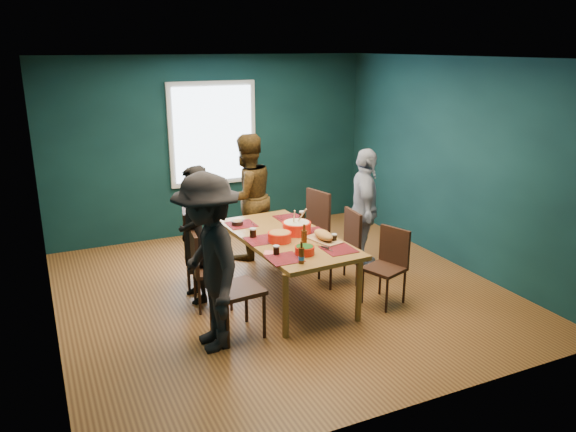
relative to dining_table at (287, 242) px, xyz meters
name	(u,v)px	position (x,y,z in m)	size (l,w,h in m)	color
room	(271,175)	(-0.02, 0.41, 0.70)	(5.01, 5.01, 2.71)	#975F2B
dining_table	(287,242)	(0.00, 0.00, 0.00)	(1.08, 1.99, 0.74)	olive
chair_left_far	(195,242)	(-0.88, 0.72, -0.10)	(0.53, 0.53, 0.97)	#311B10
chair_left_mid	(204,264)	(-0.96, 0.11, -0.14)	(0.45, 0.45, 0.90)	#311B10
chair_left_near	(227,282)	(-0.94, -0.65, -0.07)	(0.51, 0.51, 1.03)	#311B10
chair_right_far	(312,222)	(0.74, 0.80, -0.09)	(0.54, 0.54, 0.99)	#311B10
chair_right_mid	(345,241)	(0.82, 0.07, -0.14)	(0.44, 0.44, 0.91)	#311B10
chair_right_near	(389,260)	(0.99, -0.62, -0.16)	(0.50, 0.50, 0.87)	#311B10
person_far_left	(195,234)	(-0.97, 0.37, 0.12)	(0.57, 0.37, 1.57)	black
person_back	(247,197)	(0.04, 1.39, 0.19)	(0.83, 0.65, 1.72)	black
person_right	(365,210)	(1.26, 0.35, 0.13)	(0.93, 0.39, 1.60)	white
person_near_left	(208,263)	(-1.15, -0.73, 0.20)	(1.12, 0.64, 1.74)	black
bowl_salad	(280,236)	(-0.15, -0.12, 0.13)	(0.26, 0.26, 0.11)	red
bowl_dumpling	(296,227)	(0.14, 0.05, 0.14)	(0.33, 0.33, 0.31)	red
bowl_herbs	(305,250)	(-0.07, -0.60, 0.12)	(0.21, 0.21, 0.09)	red
cutting_board	(323,236)	(0.31, -0.31, 0.12)	(0.31, 0.54, 0.12)	tan
small_bowl	(237,223)	(-0.37, 0.63, 0.10)	(0.14, 0.14, 0.06)	black
beer_bottle_a	(301,255)	(-0.21, -0.81, 0.15)	(0.06, 0.06, 0.23)	#48250C
beer_bottle_b	(304,237)	(0.04, -0.36, 0.16)	(0.06, 0.06, 0.24)	#48250C
cola_glass_a	(276,250)	(-0.34, -0.48, 0.12)	(0.07, 0.07, 0.10)	black
cola_glass_b	(334,237)	(0.40, -0.38, 0.12)	(0.06, 0.06, 0.09)	black
cola_glass_c	(302,215)	(0.44, 0.50, 0.13)	(0.08, 0.08, 0.11)	black
cola_glass_d	(253,232)	(-0.37, 0.12, 0.13)	(0.08, 0.08, 0.11)	black
napkin_a	(310,231)	(0.32, 0.04, 0.07)	(0.16, 0.16, 0.00)	#EB6463
napkin_b	(270,253)	(-0.38, -0.41, 0.07)	(0.13, 0.13, 0.00)	#EB6463
napkin_c	(339,250)	(0.30, -0.66, 0.07)	(0.16, 0.16, 0.00)	#EB6463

